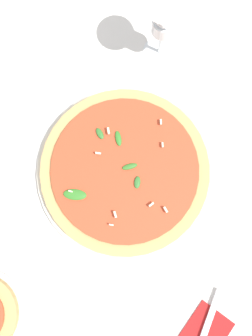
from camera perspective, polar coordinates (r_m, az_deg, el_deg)
The scene contains 3 objects.
ground_plane at distance 0.80m, azimuth 0.18°, elevation -0.84°, with size 6.00×6.00×0.00m, color silver.
pizza_arugula_main at distance 0.78m, azimuth -0.01°, elevation -0.16°, with size 0.36×0.36×0.05m.
wine_glass at distance 0.77m, azimuth 5.62°, elevation 20.59°, with size 0.08×0.08×0.18m.
Camera 1 is at (0.11, 0.06, 0.79)m, focal length 42.00 mm.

